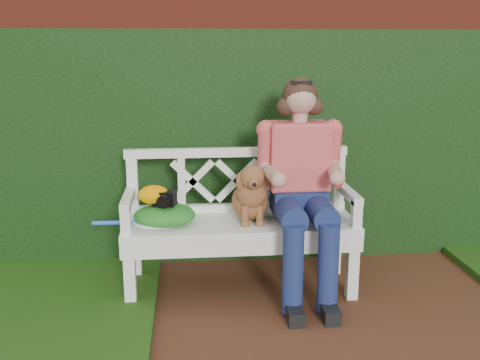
{
  "coord_description": "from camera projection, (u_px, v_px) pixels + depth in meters",
  "views": [
    {
      "loc": [
        -0.88,
        -2.4,
        1.59
      ],
      "look_at": [
        -0.55,
        1.07,
        0.75
      ],
      "focal_mm": 42.0,
      "sensor_mm": 36.0,
      "label": 1
    }
  ],
  "objects": [
    {
      "name": "brick_wall",
      "position": [
        301.0,
        110.0,
        4.36
      ],
      "size": [
        10.0,
        0.3,
        2.2
      ],
      "primitive_type": "cube",
      "color": "maroon",
      "rests_on": "ground"
    },
    {
      "name": "ivy_hedge",
      "position": [
        306.0,
        146.0,
        4.21
      ],
      "size": [
        10.0,
        0.18,
        1.7
      ],
      "primitive_type": "cube",
      "color": "#1D4516",
      "rests_on": "ground"
    },
    {
      "name": "garden_bench",
      "position": [
        240.0,
        255.0,
        3.71
      ],
      "size": [
        1.63,
        0.76,
        0.48
      ],
      "primitive_type": null,
      "rotation": [
        0.0,
        0.0,
        -0.11
      ],
      "color": "white",
      "rests_on": "ground"
    },
    {
      "name": "seated_woman",
      "position": [
        300.0,
        189.0,
        3.62
      ],
      "size": [
        0.59,
        0.78,
        1.37
      ],
      "primitive_type": null,
      "rotation": [
        0.0,
        0.0,
        0.02
      ],
      "color": "red",
      "rests_on": "ground"
    },
    {
      "name": "dog",
      "position": [
        251.0,
        191.0,
        3.6
      ],
      "size": [
        0.33,
        0.4,
        0.39
      ],
      "primitive_type": null,
      "rotation": [
        0.0,
        0.0,
        -0.21
      ],
      "color": "#AE6D49",
      "rests_on": "garden_bench"
    },
    {
      "name": "tennis_racket",
      "position": [
        154.0,
        222.0,
        3.57
      ],
      "size": [
        0.65,
        0.48,
        0.03
      ],
      "primitive_type": null,
      "rotation": [
        0.0,
        0.0,
        0.42
      ],
      "color": "white",
      "rests_on": "garden_bench"
    },
    {
      "name": "green_bag",
      "position": [
        165.0,
        215.0,
        3.54
      ],
      "size": [
        0.44,
        0.37,
        0.13
      ],
      "primitive_type": null,
      "rotation": [
        0.0,
        0.0,
        -0.21
      ],
      "color": "#247130",
      "rests_on": "garden_bench"
    },
    {
      "name": "camera_item",
      "position": [
        165.0,
        198.0,
        3.51
      ],
      "size": [
        0.16,
        0.13,
        0.09
      ],
      "primitive_type": "cube",
      "rotation": [
        0.0,
        0.0,
        -0.23
      ],
      "color": "black",
      "rests_on": "green_bag"
    },
    {
      "name": "baseball_glove",
      "position": [
        154.0,
        195.0,
        3.52
      ],
      "size": [
        0.23,
        0.2,
        0.12
      ],
      "primitive_type": "ellipsoid",
      "rotation": [
        0.0,
        0.0,
        -0.31
      ],
      "color": "#F09600",
      "rests_on": "green_bag"
    }
  ]
}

